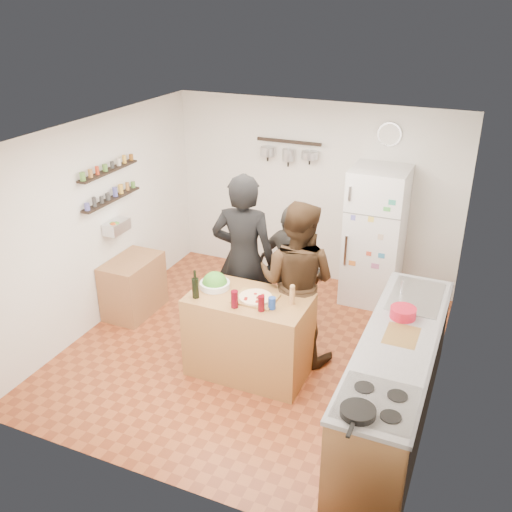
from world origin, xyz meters
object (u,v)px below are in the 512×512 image
at_px(person_back, 291,267).
at_px(prep_island, 249,335).
at_px(pepper_mill, 292,296).
at_px(person_left, 244,259).
at_px(salad_bowl, 215,285).
at_px(salt_canister, 272,303).
at_px(red_bowl, 403,313).
at_px(person_center, 297,282).
at_px(counter_run, 395,381).
at_px(wall_clock, 390,134).
at_px(wine_bottle, 195,288).
at_px(skillet, 358,412).
at_px(side_table, 133,286).
at_px(fridge, 375,236).

bearing_deg(person_back, prep_island, 103.10).
xyz_separation_m(pepper_mill, person_left, (-0.80, 0.57, 0.01)).
bearing_deg(salad_bowl, person_left, 82.56).
bearing_deg(person_left, pepper_mill, 134.25).
distance_m(salt_canister, red_bowl, 1.26).
height_order(salad_bowl, person_center, person_center).
xyz_separation_m(person_left, counter_run, (1.92, -0.80, -0.56)).
relative_size(person_left, person_center, 1.10).
xyz_separation_m(pepper_mill, person_back, (-0.40, 1.05, -0.23)).
relative_size(person_back, wall_clock, 5.10).
bearing_deg(person_center, prep_island, 58.70).
relative_size(salad_bowl, counter_run, 0.12).
distance_m(wine_bottle, person_back, 1.46).
bearing_deg(person_left, wall_clock, -132.47).
xyz_separation_m(skillet, side_table, (-3.34, 1.90, -0.58)).
relative_size(person_center, side_table, 2.29).
height_order(prep_island, salad_bowl, salad_bowl).
xyz_separation_m(salad_bowl, counter_run, (1.99, -0.22, -0.49)).
relative_size(pepper_mill, person_back, 0.11).
distance_m(prep_island, person_center, 0.76).
relative_size(prep_island, person_back, 0.82).
xyz_separation_m(wine_bottle, salt_canister, (0.80, 0.10, -0.05)).
xyz_separation_m(person_center, side_table, (-2.21, 0.07, -0.55)).
distance_m(wine_bottle, person_center, 1.11).
relative_size(salt_canister, counter_run, 0.05).
relative_size(pepper_mill, person_left, 0.09).
xyz_separation_m(person_left, red_bowl, (1.87, -0.41, -0.03)).
bearing_deg(wine_bottle, person_back, 67.45).
xyz_separation_m(pepper_mill, person_center, (-0.11, 0.45, -0.08)).
distance_m(person_left, person_center, 0.70).
height_order(red_bowl, fridge, fridge).
bearing_deg(side_table, salt_canister, -17.78).
height_order(salt_canister, person_back, person_back).
relative_size(pepper_mill, person_center, 0.09).
relative_size(salt_canister, side_table, 0.15).
xyz_separation_m(salt_canister, fridge, (0.52, 2.25, -0.07)).
height_order(counter_run, skillet, skillet).
bearing_deg(counter_run, skillet, -94.98).
xyz_separation_m(wine_bottle, pepper_mill, (0.95, 0.27, -0.02)).
bearing_deg(counter_run, pepper_mill, 168.71).
bearing_deg(skillet, pepper_mill, 126.65).
bearing_deg(wine_bottle, side_table, 149.84).
height_order(wine_bottle, person_back, person_back).
relative_size(counter_run, fridge, 1.46).
bearing_deg(person_center, salad_bowl, 33.50).
bearing_deg(salt_canister, side_table, 162.22).
height_order(salad_bowl, person_back, person_back).
height_order(skillet, side_table, skillet).
height_order(prep_island, counter_run, prep_island).
bearing_deg(side_table, salad_bowl, -19.94).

